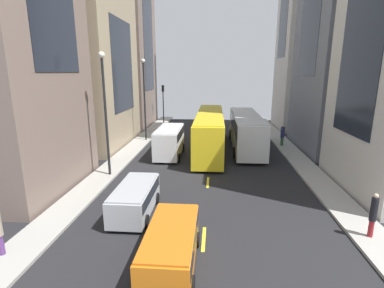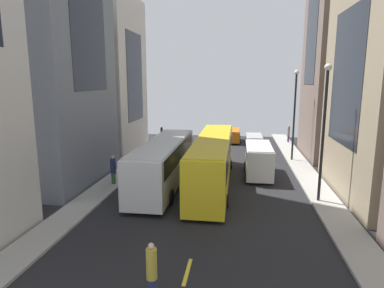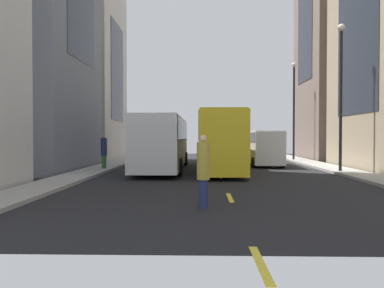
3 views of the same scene
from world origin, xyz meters
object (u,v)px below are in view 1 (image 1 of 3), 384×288
city_bus_white (246,128)px  pedestrian_crossing_mid (282,134)px  streetcar_yellow (210,128)px  pedestrian_walking_far (373,214)px  car_orange_1 (171,244)px  delivery_van_white (169,140)px  pedestrian_waiting_curb (219,117)px  car_silver_0 (135,197)px  traffic_light_near_corner (163,97)px

city_bus_white → pedestrian_crossing_mid: size_ratio=5.70×
streetcar_yellow → pedestrian_walking_far: (-7.56, 15.41, -0.87)m
streetcar_yellow → car_orange_1: size_ratio=3.30×
delivery_van_white → car_orange_1: size_ratio=1.23×
city_bus_white → pedestrian_waiting_curb: 13.38m
delivery_van_white → pedestrian_crossing_mid: 11.62m
pedestrian_waiting_curb → pedestrian_walking_far: 30.12m
car_silver_0 → car_orange_1: size_ratio=0.96×
delivery_van_white → car_silver_0: 11.12m
pedestrian_waiting_curb → traffic_light_near_corner: bearing=23.2°
car_silver_0 → city_bus_white: bearing=-116.2°
car_silver_0 → car_orange_1: car_orange_1 is taller
pedestrian_crossing_mid → car_orange_1: bearing=-22.3°
traffic_light_near_corner → pedestrian_crossing_mid: bearing=139.6°
city_bus_white → car_orange_1: city_bus_white is taller
car_silver_0 → traffic_light_near_corner: (3.30, -27.40, 3.04)m
delivery_van_white → traffic_light_near_corner: traffic_light_near_corner is taller
delivery_van_white → pedestrian_waiting_curb: size_ratio=2.46×
city_bus_white → pedestrian_walking_far: city_bus_white is taller
car_silver_0 → car_orange_1: 4.85m
pedestrian_crossing_mid → pedestrian_walking_far: 16.90m
streetcar_yellow → pedestrian_walking_far: bearing=116.1°
car_silver_0 → pedestrian_waiting_curb: bearing=-99.6°
streetcar_yellow → traffic_light_near_corner: bearing=-62.9°
car_orange_1 → streetcar_yellow: bearing=-93.5°
city_bus_white → pedestrian_crossing_mid: bearing=-170.9°
car_orange_1 → pedestrian_waiting_curb: bearing=-93.8°
city_bus_white → delivery_van_white: city_bus_white is taller
pedestrian_crossing_mid → traffic_light_near_corner: (14.26, -12.12, 2.69)m
car_orange_1 → traffic_light_near_corner: (5.85, -31.53, 3.03)m
delivery_van_white → pedestrian_waiting_curb: bearing=-105.4°
streetcar_yellow → traffic_light_near_corner: 15.39m
city_bus_white → delivery_van_white: 7.96m
pedestrian_crossing_mid → traffic_light_near_corner: size_ratio=0.39×
delivery_van_white → streetcar_yellow: bearing=-142.7°
city_bus_white → car_silver_0: bearing=63.8°
streetcar_yellow → pedestrian_walking_far: size_ratio=7.11×
pedestrian_crossing_mid → traffic_light_near_corner: traffic_light_near_corner is taller
pedestrian_crossing_mid → car_silver_0: bearing=-34.5°
car_silver_0 → pedestrian_crossing_mid: 18.81m
streetcar_yellow → pedestrian_waiting_curb: size_ratio=6.63×
city_bus_white → pedestrian_walking_far: size_ratio=5.93×
pedestrian_crossing_mid → pedestrian_walking_far: (-0.26, 16.89, -0.02)m
delivery_van_white → pedestrian_waiting_curb: 17.31m
streetcar_yellow → pedestrian_crossing_mid: 7.50m
city_bus_white → traffic_light_near_corner: size_ratio=2.25×
traffic_light_near_corner → city_bus_white: bearing=129.6°
car_silver_0 → traffic_light_near_corner: 27.77m
pedestrian_waiting_curb → traffic_light_near_corner: 8.48m
streetcar_yellow → pedestrian_crossing_mid: streetcar_yellow is taller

